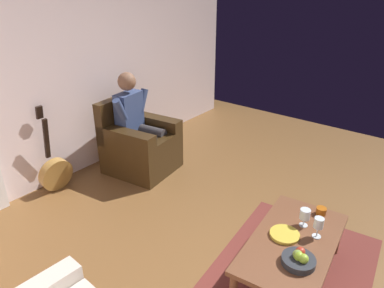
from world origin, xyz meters
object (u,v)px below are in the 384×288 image
object	(u,v)px
fruit_bowl	(299,259)
wine_glass_near	(305,215)
armchair	(139,145)
wine_glass_far	(319,224)
guitar	(55,172)
person_seated	(138,120)
candle_jar	(321,211)
decorative_dish	(285,235)
coffee_table	(293,246)

from	to	relation	value
fruit_bowl	wine_glass_near	bearing A→B (deg)	-162.03
armchair	wine_glass_far	size ratio (longest dim) A/B	5.20
guitar	person_seated	bearing A→B (deg)	156.23
person_seated	wine_glass_far	bearing A→B (deg)	72.73
armchair	candle_jar	bearing A→B (deg)	80.08
fruit_bowl	decorative_dish	distance (m)	0.30
person_seated	wine_glass_far	distance (m)	2.44
armchair	decorative_dish	world-z (taller)	armchair
coffee_table	candle_jar	distance (m)	0.48
candle_jar	coffee_table	bearing A→B (deg)	-5.30
fruit_bowl	wine_glass_far	bearing A→B (deg)	-179.24
wine_glass_far	fruit_bowl	distance (m)	0.37
fruit_bowl	person_seated	bearing A→B (deg)	-108.06
armchair	decorative_dish	size ratio (longest dim) A/B	3.89
guitar	candle_jar	distance (m)	2.86
armchair	candle_jar	size ratio (longest dim) A/B	10.44
person_seated	candle_jar	bearing A→B (deg)	80.06
coffee_table	decorative_dish	size ratio (longest dim) A/B	5.07
person_seated	fruit_bowl	size ratio (longest dim) A/B	5.12
coffee_table	wine_glass_near	world-z (taller)	wine_glass_near
armchair	person_seated	bearing A→B (deg)	90.00
wine_glass_far	candle_jar	size ratio (longest dim) A/B	2.01
candle_jar	person_seated	bearing A→B (deg)	-92.62
guitar	wine_glass_far	size ratio (longest dim) A/B	5.69
decorative_dish	candle_jar	bearing A→B (deg)	165.12
fruit_bowl	coffee_table	bearing A→B (deg)	-148.48
fruit_bowl	candle_jar	world-z (taller)	fruit_bowl
person_seated	coffee_table	world-z (taller)	person_seated
person_seated	coffee_table	distance (m)	2.37
guitar	candle_jar	size ratio (longest dim) A/B	11.43
wine_glass_near	decorative_dish	xyz separation A→B (m)	(0.21, -0.07, -0.09)
fruit_bowl	candle_jar	xyz separation A→B (m)	(-0.68, -0.08, -0.01)
coffee_table	fruit_bowl	distance (m)	0.26
person_seated	coffee_table	size ratio (longest dim) A/B	1.04
fruit_bowl	decorative_dish	xyz separation A→B (m)	(-0.22, -0.21, -0.03)
guitar	wine_glass_far	bearing A→B (deg)	100.38
wine_glass_far	decorative_dish	bearing A→B (deg)	-54.31
fruit_bowl	decorative_dish	size ratio (longest dim) A/B	1.03
guitar	candle_jar	bearing A→B (deg)	106.89
person_seated	wine_glass_near	size ratio (longest dim) A/B	7.94
guitar	decorative_dish	xyz separation A→B (m)	(-0.37, 2.61, 0.18)
armchair	fruit_bowl	distance (m)	2.53
guitar	fruit_bowl	size ratio (longest dim) A/B	4.13
person_seated	candle_jar	distance (m)	2.33
wine_glass_near	fruit_bowl	distance (m)	0.46
armchair	decorative_dish	xyz separation A→B (m)	(0.56, 2.20, 0.07)
armchair	coffee_table	distance (m)	2.35
decorative_dish	candle_jar	distance (m)	0.47
fruit_bowl	candle_jar	bearing A→B (deg)	-172.92
guitar	decorative_dish	size ratio (longest dim) A/B	4.26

